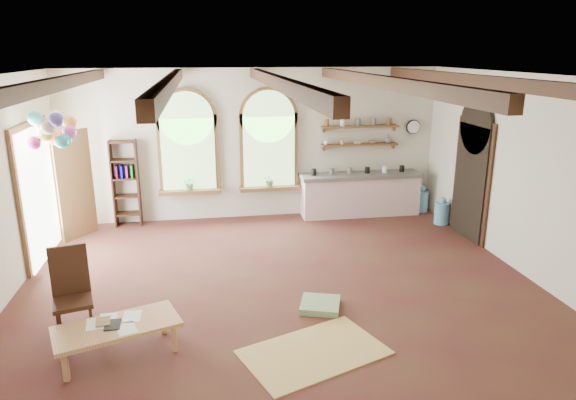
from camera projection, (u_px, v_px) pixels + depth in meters
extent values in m
plane|color=#4F2E20|center=(279.00, 283.00, 8.11)|extent=(8.00, 8.00, 0.00)
cube|color=brown|center=(188.00, 154.00, 10.74)|extent=(1.24, 0.08, 1.64)
cylinder|color=brown|center=(186.00, 118.00, 10.53)|extent=(1.24, 0.08, 1.24)
cube|color=#81B16A|center=(188.00, 154.00, 10.70)|extent=(1.10, 0.04, 1.50)
cube|color=brown|center=(190.00, 191.00, 10.88)|extent=(1.30, 0.28, 0.08)
cube|color=brown|center=(269.00, 151.00, 11.01)|extent=(1.24, 0.08, 1.64)
cylinder|color=brown|center=(268.00, 116.00, 10.80)|extent=(1.24, 0.08, 1.24)
cube|color=#81B16A|center=(269.00, 152.00, 10.97)|extent=(1.10, 0.04, 1.50)
cube|color=brown|center=(270.00, 188.00, 11.15)|extent=(1.30, 0.28, 0.08)
cube|color=brown|center=(38.00, 194.00, 8.87)|extent=(0.10, 1.90, 2.50)
cube|color=black|center=(470.00, 182.00, 9.85)|extent=(0.10, 1.30, 2.40)
cube|color=beige|center=(360.00, 196.00, 11.39)|extent=(2.60, 0.55, 0.86)
cube|color=slate|center=(361.00, 175.00, 11.25)|extent=(2.68, 0.62, 0.08)
cube|color=brown|center=(360.00, 145.00, 11.24)|extent=(1.70, 0.24, 0.04)
cube|color=brown|center=(360.00, 126.00, 11.13)|extent=(1.70, 0.24, 0.04)
cylinder|color=black|center=(413.00, 127.00, 11.41)|extent=(0.32, 0.04, 0.32)
cube|color=#381B11|center=(113.00, 184.00, 10.53)|extent=(0.03, 0.32, 1.80)
cube|color=#381B11|center=(138.00, 183.00, 10.61)|extent=(0.03, 0.32, 1.80)
cube|color=tan|center=(117.00, 327.00, 6.09)|extent=(1.57, 1.09, 0.05)
cube|color=tan|center=(65.00, 366.00, 5.66)|extent=(0.06, 0.06, 0.36)
cube|color=tan|center=(174.00, 338.00, 6.23)|extent=(0.06, 0.06, 0.36)
cube|color=tan|center=(61.00, 346.00, 6.06)|extent=(0.06, 0.06, 0.36)
cube|color=tan|center=(164.00, 321.00, 6.63)|extent=(0.06, 0.06, 0.36)
cube|color=#381B11|center=(73.00, 302.00, 6.46)|extent=(0.56, 0.56, 0.06)
cube|color=#381B11|center=(69.00, 271.00, 6.55)|extent=(0.46, 0.15, 0.69)
cube|color=#D5C46A|center=(314.00, 352.00, 6.24)|extent=(1.94, 1.57, 0.02)
cube|color=gray|center=(320.00, 305.00, 7.31)|extent=(0.68, 0.68, 0.09)
cylinder|color=#5EA0CA|center=(421.00, 201.00, 11.67)|extent=(0.31, 0.31, 0.47)
sphere|color=#5EA0CA|center=(422.00, 189.00, 11.59)|extent=(0.17, 0.17, 0.17)
cylinder|color=#5EA0CA|center=(442.00, 213.00, 10.83)|extent=(0.30, 0.30, 0.46)
sphere|color=#5EA0CA|center=(443.00, 201.00, 10.75)|extent=(0.16, 0.16, 0.16)
cylinder|color=white|center=(49.00, 102.00, 7.91)|extent=(0.01, 0.01, 0.85)
sphere|color=#27ABAA|center=(65.00, 141.00, 8.08)|extent=(0.22, 0.22, 0.22)
sphere|color=#EB4ED6|center=(70.00, 132.00, 8.15)|extent=(0.22, 0.22, 0.22)
sphere|color=#FFA835|center=(70.00, 123.00, 8.26)|extent=(0.22, 0.22, 0.22)
sphere|color=white|center=(57.00, 116.00, 8.13)|extent=(0.22, 0.22, 0.22)
sphere|color=red|center=(55.00, 138.00, 8.29)|extent=(0.22, 0.22, 0.22)
sphere|color=#68A747|center=(44.00, 131.00, 8.24)|extent=(0.22, 0.22, 0.22)
sphere|color=#B95757|center=(43.00, 125.00, 8.04)|extent=(0.22, 0.22, 0.22)
sphere|color=#35E3DA|center=(35.00, 118.00, 7.92)|extent=(0.22, 0.22, 0.22)
sphere|color=#CA2D8F|center=(34.00, 143.00, 7.88)|extent=(0.22, 0.22, 0.22)
sphere|color=#E6E952|center=(45.00, 135.00, 7.90)|extent=(0.22, 0.22, 0.22)
sphere|color=beige|center=(48.00, 128.00, 7.79)|extent=(0.22, 0.22, 0.22)
sphere|color=#50449F|center=(56.00, 120.00, 7.74)|extent=(0.22, 0.22, 0.22)
sphere|color=#27ABAA|center=(62.00, 141.00, 8.01)|extent=(0.22, 0.22, 0.22)
imported|color=olive|center=(96.00, 323.00, 6.10)|extent=(0.20, 0.26, 0.02)
cube|color=black|center=(113.00, 325.00, 6.07)|extent=(0.19, 0.27, 0.01)
imported|color=#598C4C|center=(190.00, 183.00, 10.79)|extent=(0.27, 0.23, 0.30)
imported|color=#598C4C|center=(270.00, 180.00, 11.06)|extent=(0.27, 0.23, 0.30)
imported|color=white|center=(326.00, 143.00, 11.10)|extent=(0.12, 0.10, 0.10)
imported|color=beige|center=(342.00, 142.00, 11.16)|extent=(0.10, 0.10, 0.09)
imported|color=beige|center=(357.00, 143.00, 11.22)|extent=(0.22, 0.22, 0.05)
imported|color=#8C664C|center=(373.00, 142.00, 11.28)|extent=(0.20, 0.20, 0.06)
imported|color=slate|center=(388.00, 139.00, 11.31)|extent=(0.18, 0.18, 0.19)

